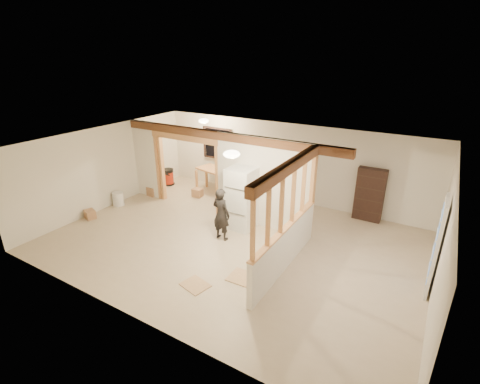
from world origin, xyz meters
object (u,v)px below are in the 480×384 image
Objects in this scene: work_table at (216,181)px; bookshelf at (370,195)px; refrigerator at (241,199)px; shop_vac at (168,177)px; woman at (221,214)px.

work_table is 4.92m from bookshelf.
refrigerator reaches higher than work_table.
refrigerator is at bearing -28.65° from work_table.
refrigerator is 2.88× the size of shop_vac.
work_table is 0.87× the size of bookshelf.
woman is (-0.12, -0.81, -0.16)m from refrigerator.
shop_vac is at bearing 159.45° from refrigerator.
refrigerator is at bearing -91.72° from woman.
woman reaches higher than shop_vac.
bookshelf reaches higher than work_table.
refrigerator reaches higher than shop_vac.
bookshelf is at bearing 38.14° from refrigerator.
refrigerator is 1.10× the size of bookshelf.
shop_vac is (-3.86, 2.30, -0.40)m from woman.
bookshelf is (6.85, 0.76, 0.48)m from shop_vac.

